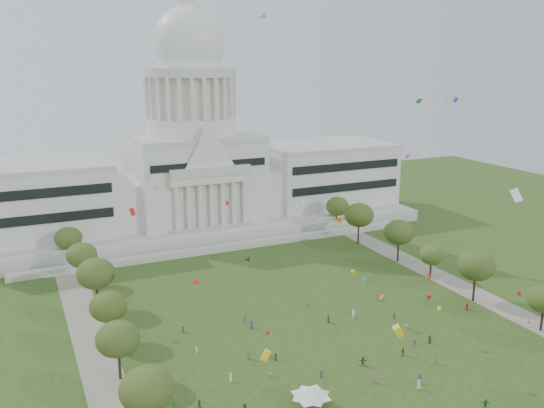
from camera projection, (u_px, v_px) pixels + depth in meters
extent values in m
plane|color=#304C1A|center=(366.00, 371.00, 114.39)|extent=(400.00, 400.00, 0.00)
cube|color=beige|center=(194.00, 220.00, 215.30)|extent=(160.00, 60.00, 4.00)
cube|color=beige|center=(224.00, 248.00, 186.44)|extent=(130.00, 3.00, 2.00)
cube|color=beige|center=(216.00, 236.00, 193.13)|extent=(140.00, 3.00, 5.00)
cube|color=silver|center=(33.00, 201.00, 189.01)|extent=(50.00, 34.00, 22.00)
cube|color=silver|center=(324.00, 174.00, 233.51)|extent=(50.00, 34.00, 22.00)
cube|color=silver|center=(121.00, 203.00, 199.30)|extent=(12.00, 26.00, 16.00)
cube|color=silver|center=(263.00, 189.00, 221.15)|extent=(12.00, 26.00, 16.00)
cube|color=silver|center=(194.00, 178.00, 210.53)|extent=(44.00, 38.00, 28.00)
cube|color=silver|center=(211.00, 180.00, 192.12)|extent=(28.00, 3.00, 2.40)
cube|color=black|center=(35.00, 207.00, 173.36)|extent=(46.00, 0.40, 11.00)
cube|color=black|center=(347.00, 177.00, 217.85)|extent=(46.00, 0.40, 11.00)
cylinder|color=silver|center=(192.00, 125.00, 205.82)|extent=(32.00, 32.00, 6.00)
cylinder|color=silver|center=(191.00, 97.00, 203.39)|extent=(28.00, 28.00, 14.00)
cylinder|color=beige|center=(190.00, 72.00, 201.33)|extent=(32.40, 32.40, 3.00)
cylinder|color=silver|center=(189.00, 56.00, 199.99)|extent=(22.00, 22.00, 8.00)
ellipsoid|color=silver|center=(189.00, 44.00, 199.02)|extent=(25.00, 25.00, 26.20)
cylinder|color=silver|center=(188.00, 3.00, 195.74)|extent=(6.00, 6.00, 5.00)
cube|color=gray|center=(95.00, 353.00, 121.42)|extent=(8.00, 160.00, 0.04)
cube|color=gray|center=(451.00, 282.00, 160.25)|extent=(8.00, 160.00, 0.04)
ellipsoid|color=#3E4E1D|center=(146.00, 389.00, 91.77)|extent=(8.86, 8.86, 7.25)
cylinder|color=black|center=(542.00, 320.00, 130.94)|extent=(0.56, 0.56, 4.92)
ellipsoid|color=#374E17|center=(544.00, 299.00, 129.67)|extent=(7.58, 7.58, 6.20)
cylinder|color=black|center=(120.00, 366.00, 110.76)|extent=(0.56, 0.56, 5.47)
ellipsoid|color=#39491B|center=(118.00, 339.00, 109.35)|extent=(8.42, 8.42, 6.89)
cylinder|color=black|center=(474.00, 290.00, 146.87)|extent=(0.56, 0.56, 6.20)
ellipsoid|color=#33481B|center=(476.00, 265.00, 145.27)|extent=(9.55, 9.55, 7.82)
cylinder|color=black|center=(110.00, 330.00, 125.82)|extent=(0.56, 0.56, 5.27)
ellipsoid|color=#364915|center=(108.00, 306.00, 124.46)|extent=(8.12, 8.12, 6.65)
cylinder|color=black|center=(430.00, 271.00, 162.20)|extent=(0.56, 0.56, 4.56)
ellipsoid|color=#3D511E|center=(432.00, 255.00, 161.02)|extent=(7.01, 7.01, 5.74)
cylinder|color=black|center=(98.00, 298.00, 142.04)|extent=(0.56, 0.56, 6.03)
ellipsoid|color=#354A1C|center=(96.00, 273.00, 140.49)|extent=(9.29, 9.29, 7.60)
cylinder|color=black|center=(398.00, 252.00, 175.89)|extent=(0.56, 0.56, 5.97)
ellipsoid|color=#34491B|center=(399.00, 232.00, 174.35)|extent=(9.19, 9.19, 7.52)
cylinder|color=black|center=(83.00, 275.00, 158.05)|extent=(0.56, 0.56, 5.41)
ellipsoid|color=#3E5018|center=(82.00, 255.00, 156.66)|extent=(8.33, 8.33, 6.81)
cylinder|color=black|center=(358.00, 234.00, 193.09)|extent=(0.56, 0.56, 6.37)
ellipsoid|color=#354D18|center=(359.00, 215.00, 191.45)|extent=(9.82, 9.82, 8.03)
cylinder|color=black|center=(70.00, 256.00, 173.38)|extent=(0.56, 0.56, 5.32)
ellipsoid|color=#354C1A|center=(68.00, 238.00, 172.01)|extent=(8.19, 8.19, 6.70)
cylinder|color=black|center=(337.00, 222.00, 210.02)|extent=(0.56, 0.56, 5.47)
ellipsoid|color=#3A4C15|center=(337.00, 206.00, 208.61)|extent=(8.42, 8.42, 6.89)
cylinder|color=#4C4C4C|center=(330.00, 406.00, 100.82)|extent=(0.12, 0.12, 2.23)
cylinder|color=#4C4C4C|center=(292.00, 398.00, 103.20)|extent=(0.12, 0.12, 2.23)
cylinder|color=#4C4C4C|center=(316.00, 392.00, 105.22)|extent=(0.12, 0.12, 2.23)
cube|color=white|center=(311.00, 396.00, 101.72)|extent=(5.47, 5.47, 0.18)
pyramid|color=white|center=(311.00, 391.00, 101.48)|extent=(7.66, 7.66, 1.78)
imported|color=#B21E1E|center=(467.00, 307.00, 141.87)|extent=(1.03, 0.86, 1.80)
imported|color=silver|center=(407.00, 325.00, 132.25)|extent=(0.95, 0.81, 1.67)
imported|color=#4C4C51|center=(414.00, 342.00, 124.13)|extent=(0.80, 1.17, 1.66)
imported|color=#B21E1E|center=(403.00, 352.00, 119.91)|extent=(0.85, 1.22, 1.88)
imported|color=#33723F|center=(363.00, 361.00, 116.08)|extent=(2.00, 1.39, 2.00)
imported|color=silver|center=(419.00, 385.00, 107.71)|extent=(1.06, 1.15, 1.97)
imported|color=silver|center=(270.00, 373.00, 112.12)|extent=(0.90, 0.74, 1.60)
imported|color=#33723F|center=(436.00, 361.00, 116.72)|extent=(0.81, 1.11, 1.55)
imported|color=#994C8C|center=(394.00, 315.00, 137.17)|extent=(0.81, 1.13, 1.73)
imported|color=#33723F|center=(485.00, 404.00, 101.78)|extent=(1.83, 1.50, 1.86)
cube|color=#33723F|center=(174.00, 401.00, 102.87)|extent=(0.49, 0.44, 1.59)
cube|color=#4C4C51|center=(420.00, 379.00, 109.78)|extent=(0.53, 0.57, 1.82)
cube|color=#994C8C|center=(378.00, 297.00, 147.82)|extent=(0.56, 0.42, 1.89)
cube|color=silver|center=(231.00, 378.00, 110.28)|extent=(0.35, 0.50, 1.75)
cube|color=#26262B|center=(183.00, 329.00, 130.30)|extent=(0.30, 0.42, 1.48)
cube|color=#26262B|center=(199.00, 404.00, 102.14)|extent=(0.33, 0.43, 1.45)
cube|color=#4C4C51|center=(245.00, 319.00, 135.44)|extent=(0.35, 0.48, 1.65)
cube|color=#33723F|center=(127.00, 352.00, 119.95)|extent=(0.59, 0.58, 1.94)
cube|color=#4C4C51|center=(321.00, 374.00, 111.69)|extent=(0.44, 0.50, 1.59)
cube|color=silver|center=(353.00, 314.00, 137.72)|extent=(0.56, 0.40, 1.92)
cube|color=olive|center=(347.00, 311.00, 140.09)|extent=(0.35, 0.46, 1.54)
cube|color=#26262B|center=(430.00, 340.00, 125.28)|extent=(0.42, 0.52, 1.71)
cube|color=navy|center=(252.00, 325.00, 132.18)|extent=(0.35, 0.52, 1.90)
cube|color=#994C8C|center=(373.00, 378.00, 110.10)|extent=(0.51, 0.41, 1.67)
cube|color=#33723F|center=(248.00, 355.00, 118.64)|extent=(0.36, 0.54, 1.95)
cube|color=#26262B|center=(328.00, 319.00, 135.14)|extent=(0.40, 0.54, 1.85)
cube|color=olive|center=(308.00, 305.00, 143.12)|extent=(0.49, 0.53, 1.69)
cube|color=#26262B|center=(276.00, 357.00, 118.18)|extent=(0.28, 0.42, 1.55)
cube|color=silver|center=(197.00, 350.00, 121.27)|extent=(0.41, 0.45, 1.45)
cube|color=olive|center=(172.00, 338.00, 125.87)|extent=(0.28, 0.45, 1.70)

